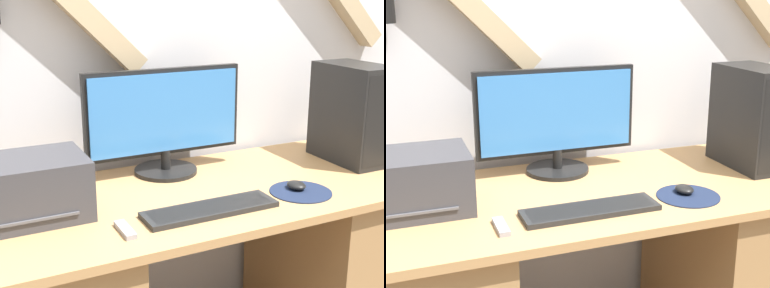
% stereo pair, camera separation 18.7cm
% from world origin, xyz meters
% --- Properties ---
extents(wall_back, '(6.40, 0.17, 2.70)m').
position_xyz_m(wall_back, '(0.00, 0.80, 1.36)').
color(wall_back, silver).
rests_on(wall_back, ground_plane).
extents(desk, '(1.75, 0.74, 0.75)m').
position_xyz_m(desk, '(0.00, 0.37, 0.39)').
color(desk, tan).
rests_on(desk, ground_plane).
extents(monitor, '(0.64, 0.25, 0.41)m').
position_xyz_m(monitor, '(-0.07, 0.61, 0.97)').
color(monitor, black).
rests_on(monitor, desk).
extents(keyboard, '(0.46, 0.13, 0.02)m').
position_xyz_m(keyboard, '(-0.10, 0.18, 0.76)').
color(keyboard, black).
rests_on(keyboard, desk).
extents(mousepad, '(0.22, 0.22, 0.00)m').
position_xyz_m(mousepad, '(0.28, 0.19, 0.75)').
color(mousepad, '#19233D').
rests_on(mousepad, desk).
extents(mouse, '(0.06, 0.08, 0.03)m').
position_xyz_m(mouse, '(0.28, 0.22, 0.77)').
color(mouse, black).
rests_on(mouse, mousepad).
extents(computer_tower, '(0.20, 0.34, 0.41)m').
position_xyz_m(computer_tower, '(0.70, 0.41, 0.95)').
color(computer_tower, black).
rests_on(computer_tower, desk).
extents(printer, '(0.38, 0.28, 0.19)m').
position_xyz_m(printer, '(-0.64, 0.40, 0.84)').
color(printer, '#38383D').
rests_on(printer, desk).
extents(remote_control, '(0.03, 0.12, 0.02)m').
position_xyz_m(remote_control, '(-0.40, 0.16, 0.76)').
color(remote_control, gray).
rests_on(remote_control, desk).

